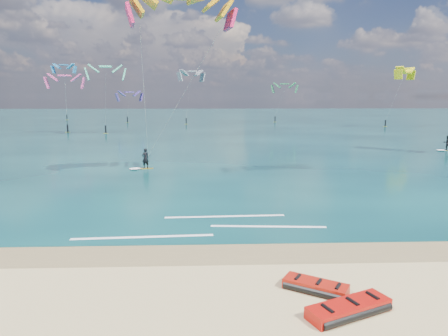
# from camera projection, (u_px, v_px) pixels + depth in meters

# --- Properties ---
(ground) EXTENTS (320.00, 320.00, 0.00)m
(ground) POSITION_uv_depth(u_px,v_px,m) (204.00, 146.00, 53.00)
(ground) COLOR tan
(ground) RESTS_ON ground
(wet_sand_strip) EXTENTS (320.00, 2.40, 0.01)m
(wet_sand_strip) POSITION_uv_depth(u_px,v_px,m) (194.00, 254.00, 16.61)
(wet_sand_strip) COLOR brown
(wet_sand_strip) RESTS_ON ground
(sea) EXTENTS (320.00, 200.00, 0.04)m
(sea) POSITION_uv_depth(u_px,v_px,m) (207.00, 119.00, 115.95)
(sea) COLOR #082A30
(sea) RESTS_ON ground
(packed_kite_left) EXTENTS (3.16, 2.26, 0.43)m
(packed_kite_left) POSITION_uv_depth(u_px,v_px,m) (348.00, 314.00, 12.01)
(packed_kite_left) COLOR #B91109
(packed_kite_left) RESTS_ON ground
(packed_kite_mid) EXTENTS (2.54, 2.15, 0.40)m
(packed_kite_mid) POSITION_uv_depth(u_px,v_px,m) (315.00, 291.00, 13.44)
(packed_kite_mid) COLOR #B41A0C
(packed_kite_mid) RESTS_ON ground
(kitesurfer_main) EXTENTS (10.78, 7.43, 15.26)m
(kitesurfer_main) POSITION_uv_depth(u_px,v_px,m) (163.00, 78.00, 31.95)
(kitesurfer_main) COLOR gold
(kitesurfer_main) RESTS_ON sea
(shoreline_foam) EXTENTS (12.21, 3.63, 0.01)m
(shoreline_foam) POSITION_uv_depth(u_px,v_px,m) (212.00, 226.00, 20.04)
(shoreline_foam) COLOR white
(shoreline_foam) RESTS_ON ground
(distant_kites) EXTENTS (83.67, 44.49, 14.67)m
(distant_kites) POSITION_uv_depth(u_px,v_px,m) (177.00, 100.00, 86.73)
(distant_kites) COLOR #4C338C
(distant_kites) RESTS_ON ground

